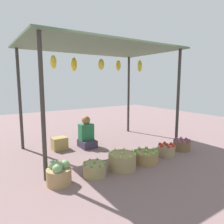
{
  "coord_description": "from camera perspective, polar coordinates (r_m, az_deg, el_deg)",
  "views": [
    {
      "loc": [
        -2.49,
        -4.28,
        1.61
      ],
      "look_at": [
        0.0,
        -0.51,
        0.95
      ],
      "focal_mm": 33.29,
      "sensor_mm": 36.0,
      "label": 1
    }
  ],
  "objects": [
    {
      "name": "wooden_crate_near_vendor",
      "position": [
        5.17,
        -14.23,
        -8.37
      ],
      "size": [
        0.34,
        0.28,
        0.3
      ],
      "primitive_type": "cube",
      "color": "#A18649",
      "rests_on": "ground"
    },
    {
      "name": "market_stall_structure",
      "position": [
        4.99,
        -3.41,
        15.38
      ],
      "size": [
        3.53,
        2.25,
        2.41
      ],
      "color": "#38332D",
      "rests_on": "ground"
    },
    {
      "name": "ground_plane",
      "position": [
        5.21,
        -3.15,
        -9.7
      ],
      "size": [
        14.0,
        14.0,
        0.0
      ],
      "primitive_type": "plane",
      "color": "#7F6364"
    },
    {
      "name": "basket_limes",
      "position": [
        3.96,
        2.82,
        -13.34
      ],
      "size": [
        0.52,
        0.52,
        0.33
      ],
      "color": "#958457",
      "rests_on": "ground"
    },
    {
      "name": "vendor_person",
      "position": [
        5.22,
        -6.99,
        -6.32
      ],
      "size": [
        0.36,
        0.44,
        0.78
      ],
      "color": "#3B3249",
      "rests_on": "ground"
    },
    {
      "name": "basket_purple_onions",
      "position": [
        5.26,
        18.58,
        -8.57
      ],
      "size": [
        0.4,
        0.4,
        0.29
      ],
      "color": "brown",
      "rests_on": "ground"
    },
    {
      "name": "basket_red_tomatoes",
      "position": [
        4.77,
        14.72,
        -10.15
      ],
      "size": [
        0.37,
        0.37,
        0.29
      ],
      "color": "#94815E",
      "rests_on": "ground"
    },
    {
      "name": "basket_cabbages",
      "position": [
        3.52,
        -14.39,
        -16.11
      ],
      "size": [
        0.39,
        0.39,
        0.39
      ],
      "color": "#A18053",
      "rests_on": "ground"
    },
    {
      "name": "basket_green_apples",
      "position": [
        4.32,
        9.28,
        -12.08
      ],
      "size": [
        0.49,
        0.49,
        0.28
      ],
      "color": "#98784A",
      "rests_on": "ground"
    },
    {
      "name": "basket_green_chilies",
      "position": [
        3.73,
        -4.78,
        -15.42
      ],
      "size": [
        0.41,
        0.41,
        0.25
      ],
      "color": "#958858",
      "rests_on": "ground"
    }
  ]
}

